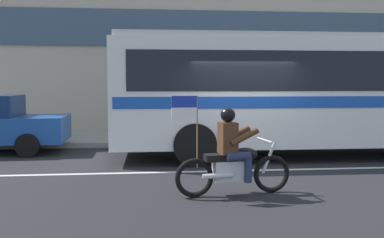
# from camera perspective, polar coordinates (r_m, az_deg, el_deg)

# --- Properties ---
(ground_plane) EXTENTS (60.00, 60.00, 0.00)m
(ground_plane) POSITION_cam_1_polar(r_m,az_deg,el_deg) (10.52, 6.77, -6.15)
(ground_plane) COLOR black
(sidewalk_curb) EXTENTS (28.00, 3.80, 0.15)m
(sidewalk_curb) POSITION_cam_1_polar(r_m,az_deg,el_deg) (15.46, 2.63, -2.30)
(sidewalk_curb) COLOR gray
(sidewalk_curb) RESTS_ON ground_plane
(lane_center_stripe) EXTENTS (26.60, 0.14, 0.01)m
(lane_center_stripe) POSITION_cam_1_polar(r_m,az_deg,el_deg) (9.94, 7.54, -6.77)
(lane_center_stripe) COLOR silver
(lane_center_stripe) RESTS_ON ground_plane
(transit_bus) EXTENTS (10.64, 2.66, 3.22)m
(transit_bus) POSITION_cam_1_polar(r_m,az_deg,el_deg) (12.09, 15.49, 4.12)
(transit_bus) COLOR white
(transit_bus) RESTS_ON ground_plane
(motorcycle_with_rider) EXTENTS (2.18, 0.69, 1.78)m
(motorcycle_with_rider) POSITION_cam_1_polar(r_m,az_deg,el_deg) (7.68, 5.42, -5.17)
(motorcycle_with_rider) COLOR black
(motorcycle_with_rider) RESTS_ON ground_plane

